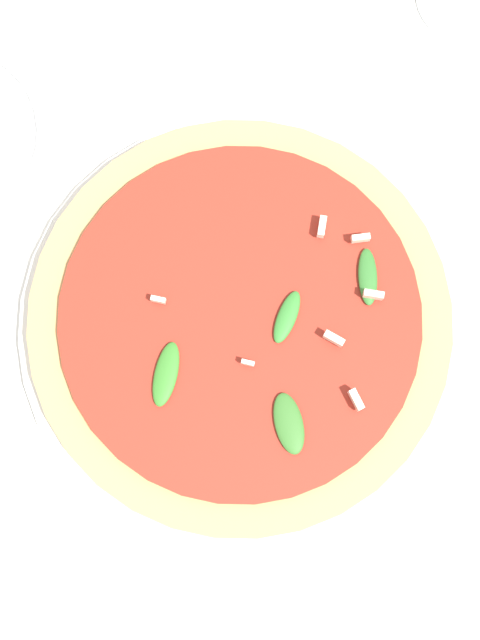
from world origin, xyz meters
name	(u,v)px	position (x,y,z in m)	size (l,w,h in m)	color
ground_plane	(233,363)	(0.00, 0.00, 0.00)	(6.00, 6.00, 0.00)	silver
pizza_arugula_main	(240,324)	(0.01, -0.02, 0.02)	(0.31, 0.31, 0.05)	white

